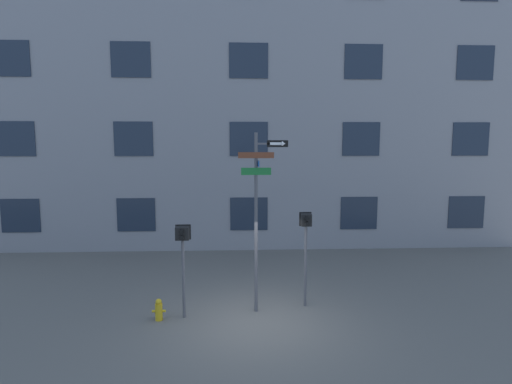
{
  "coord_description": "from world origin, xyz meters",
  "views": [
    {
      "loc": [
        -0.46,
        -9.82,
        4.53
      ],
      "look_at": [
        0.01,
        0.68,
        3.3
      ],
      "focal_mm": 28.0,
      "sensor_mm": 36.0,
      "label": 1
    }
  ],
  "objects_px": {
    "street_sign_pole": "(258,207)",
    "pedestrian_signal_right": "(306,235)",
    "pedestrian_signal_left": "(183,245)",
    "fire_hydrant": "(159,310)"
  },
  "relations": [
    {
      "from": "street_sign_pole",
      "to": "pedestrian_signal_right",
      "type": "distance_m",
      "value": 1.62
    },
    {
      "from": "fire_hydrant",
      "to": "pedestrian_signal_left",
      "type": "bearing_deg",
      "value": 11.75
    },
    {
      "from": "street_sign_pole",
      "to": "pedestrian_signal_left",
      "type": "relative_size",
      "value": 1.97
    },
    {
      "from": "street_sign_pole",
      "to": "pedestrian_signal_right",
      "type": "xyz_separation_m",
      "value": [
        1.34,
        0.3,
        -0.86
      ]
    },
    {
      "from": "street_sign_pole",
      "to": "fire_hydrant",
      "type": "bearing_deg",
      "value": -170.31
    },
    {
      "from": "pedestrian_signal_left",
      "to": "pedestrian_signal_right",
      "type": "bearing_deg",
      "value": 10.52
    },
    {
      "from": "pedestrian_signal_left",
      "to": "fire_hydrant",
      "type": "relative_size",
      "value": 4.3
    },
    {
      "from": "street_sign_pole",
      "to": "pedestrian_signal_right",
      "type": "bearing_deg",
      "value": 12.68
    },
    {
      "from": "street_sign_pole",
      "to": "pedestrian_signal_left",
      "type": "xyz_separation_m",
      "value": [
        -1.98,
        -0.31,
        -0.96
      ]
    },
    {
      "from": "pedestrian_signal_left",
      "to": "fire_hydrant",
      "type": "height_order",
      "value": "pedestrian_signal_left"
    }
  ]
}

